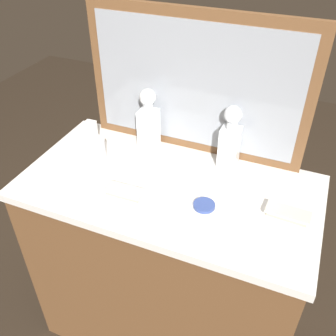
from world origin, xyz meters
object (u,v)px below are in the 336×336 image
object	(u,v)px
crystal_decanter_left	(230,142)
silver_brush_left	(125,192)
porcelain_dish	(204,205)
crystal_tumbler_rear	(127,155)
napkin_holder	(93,133)
crystal_tumbler_left	(96,150)
silver_brush_front	(288,214)
crystal_decanter_rear	(149,127)

from	to	relation	value
crystal_decanter_left	silver_brush_left	world-z (taller)	crystal_decanter_left
silver_brush_left	porcelain_dish	xyz separation A→B (m)	(0.29, 0.05, -0.01)
crystal_tumbler_rear	napkin_holder	distance (m)	0.24
crystal_tumbler_left	napkin_holder	world-z (taller)	napkin_holder
silver_brush_front	napkin_holder	xyz separation A→B (m)	(-0.87, 0.15, 0.03)
silver_brush_left	crystal_tumbler_left	bearing A→B (deg)	144.08
silver_brush_left	silver_brush_front	size ratio (longest dim) A/B	0.95
crystal_tumbler_rear	napkin_holder	size ratio (longest dim) A/B	0.95
crystal_decanter_left	napkin_holder	bearing A→B (deg)	-173.09
crystal_decanter_left	silver_brush_front	bearing A→B (deg)	-39.14
silver_brush_left	napkin_holder	bearing A→B (deg)	138.48
crystal_decanter_left	crystal_tumbler_rear	xyz separation A→B (m)	(-0.38, -0.17, -0.06)
porcelain_dish	crystal_decanter_left	bearing A→B (deg)	88.46
silver_brush_left	crystal_tumbler_rear	bearing A→B (deg)	114.68
crystal_decanter_left	porcelain_dish	size ratio (longest dim) A/B	3.34
crystal_decanter_rear	crystal_tumbler_rear	xyz separation A→B (m)	(-0.04, -0.14, -0.07)
napkin_holder	crystal_decanter_rear	bearing A→B (deg)	9.59
crystal_decanter_rear	porcelain_dish	xyz separation A→B (m)	(0.33, -0.25, -0.11)
silver_brush_left	napkin_holder	xyz separation A→B (m)	(-0.29, 0.26, 0.03)
napkin_holder	silver_brush_left	bearing A→B (deg)	-41.52
silver_brush_left	silver_brush_front	bearing A→B (deg)	10.83
crystal_tumbler_left	napkin_holder	xyz separation A→B (m)	(-0.08, 0.11, 0.00)
crystal_tumbler_rear	silver_brush_left	size ratio (longest dim) A/B	0.71
crystal_decanter_rear	crystal_tumbler_rear	size ratio (longest dim) A/B	2.70
silver_brush_front	napkin_holder	size ratio (longest dim) A/B	1.42
porcelain_dish	crystal_tumbler_left	bearing A→B (deg)	168.20
crystal_tumbler_rear	porcelain_dish	size ratio (longest dim) A/B	1.33
crystal_decanter_rear	crystal_tumbler_left	bearing A→B (deg)	-139.21
crystal_decanter_left	silver_brush_left	distance (m)	0.46
porcelain_dish	napkin_holder	world-z (taller)	napkin_holder
crystal_tumbler_left	crystal_tumbler_rear	xyz separation A→B (m)	(0.14, 0.01, 0.00)
crystal_decanter_rear	crystal_tumbler_left	world-z (taller)	crystal_decanter_rear
crystal_tumbler_rear	porcelain_dish	distance (m)	0.39
crystal_decanter_left	napkin_holder	size ratio (longest dim) A/B	2.40
silver_brush_front	crystal_decanter_rear	bearing A→B (deg)	162.48
silver_brush_left	silver_brush_front	xyz separation A→B (m)	(0.57, 0.11, 0.00)
crystal_tumbler_rear	porcelain_dish	xyz separation A→B (m)	(0.37, -0.12, -0.04)
silver_brush_left	porcelain_dish	distance (m)	0.30
crystal_decanter_rear	porcelain_dish	distance (m)	0.43
crystal_tumbler_rear	napkin_holder	xyz separation A→B (m)	(-0.22, 0.09, -0.00)
crystal_decanter_left	silver_brush_front	size ratio (longest dim) A/B	1.69
crystal_tumbler_left	silver_brush_front	size ratio (longest dim) A/B	0.62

